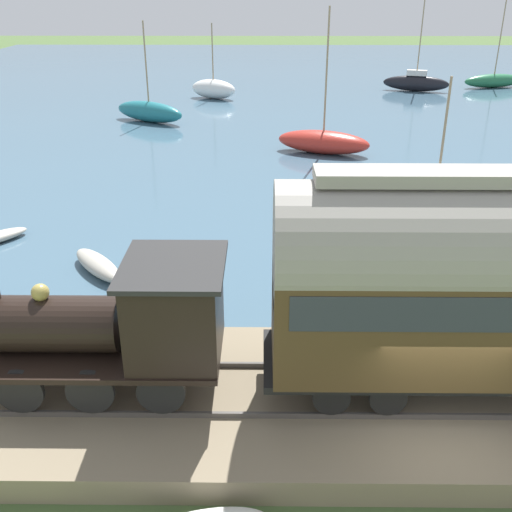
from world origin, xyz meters
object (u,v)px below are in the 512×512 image
(sailboat_red, at_px, (323,142))
(passenger_coach, at_px, (494,278))
(sailboat_green, at_px, (494,80))
(rowboat_near_shore, at_px, (98,265))
(steam_locomotive, at_px, (119,320))
(sailboat_brown, at_px, (436,195))
(sailboat_black, at_px, (416,82))
(sailboat_white, at_px, (213,89))
(sailboat_teal, at_px, (149,111))

(sailboat_red, bearing_deg, passenger_coach, -157.23)
(sailboat_green, height_order, rowboat_near_shore, sailboat_green)
(steam_locomotive, height_order, sailboat_red, sailboat_red)
(sailboat_brown, height_order, sailboat_red, sailboat_red)
(sailboat_black, height_order, sailboat_green, sailboat_black)
(steam_locomotive, height_order, passenger_coach, passenger_coach)
(steam_locomotive, xyz_separation_m, passenger_coach, (0.00, -7.48, 1.02))
(sailboat_white, xyz_separation_m, sailboat_black, (3.75, -17.04, -0.01))
(passenger_coach, xyz_separation_m, sailboat_brown, (12.85, -2.57, -2.66))
(sailboat_teal, xyz_separation_m, sailboat_black, (12.53, -20.67, 0.06))
(steam_locomotive, height_order, sailboat_white, sailboat_white)
(sailboat_teal, relative_size, rowboat_near_shore, 2.33)
(sailboat_teal, relative_size, sailboat_brown, 1.15)
(sailboat_teal, bearing_deg, sailboat_brown, -108.43)
(sailboat_teal, relative_size, sailboat_black, 0.66)
(sailboat_white, relative_size, sailboat_black, 0.59)
(sailboat_white, height_order, sailboat_black, sailboat_black)
(sailboat_black, height_order, sailboat_brown, sailboat_black)
(sailboat_black, relative_size, sailboat_red, 1.28)
(sailboat_teal, distance_m, sailboat_white, 9.50)
(passenger_coach, xyz_separation_m, sailboat_teal, (29.70, 12.12, -2.63))
(sailboat_green, height_order, sailboat_red, sailboat_green)
(sailboat_black, bearing_deg, sailboat_red, 172.62)
(steam_locomotive, xyz_separation_m, sailboat_green, (44.21, -23.36, -1.69))
(sailboat_white, relative_size, sailboat_red, 0.76)
(sailboat_brown, relative_size, sailboat_red, 0.74)
(steam_locomotive, bearing_deg, sailboat_green, -27.85)
(sailboat_teal, bearing_deg, rowboat_near_shore, -143.88)
(steam_locomotive, height_order, sailboat_black, sailboat_black)
(passenger_coach, height_order, sailboat_red, sailboat_red)
(sailboat_black, xyz_separation_m, sailboat_green, (1.98, -7.33, -0.14))
(sailboat_black, bearing_deg, steam_locomotive, 177.38)
(sailboat_white, bearing_deg, passenger_coach, -140.59)
(sailboat_black, height_order, sailboat_red, sailboat_black)
(sailboat_teal, xyz_separation_m, sailboat_red, (-7.93, -10.89, -0.05))
(sailboat_teal, height_order, sailboat_white, sailboat_teal)
(sailboat_brown, bearing_deg, passenger_coach, 155.83)
(passenger_coach, bearing_deg, sailboat_white, 12.44)
(sailboat_red, bearing_deg, sailboat_green, -17.79)
(passenger_coach, relative_size, sailboat_black, 0.94)
(steam_locomotive, distance_m, sailboat_green, 50.03)
(passenger_coach, bearing_deg, sailboat_red, 3.23)
(sailboat_brown, relative_size, rowboat_near_shore, 2.03)
(passenger_coach, relative_size, rowboat_near_shore, 3.31)
(steam_locomotive, distance_m, rowboat_near_shore, 7.52)
(sailboat_green, distance_m, sailboat_brown, 34.06)
(steam_locomotive, bearing_deg, rowboat_near_shore, 19.21)
(sailboat_green, xyz_separation_m, rowboat_near_shore, (-37.36, 25.74, -0.34))
(sailboat_red, relative_size, rowboat_near_shore, 2.75)
(sailboat_teal, bearing_deg, steam_locomotive, -140.64)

